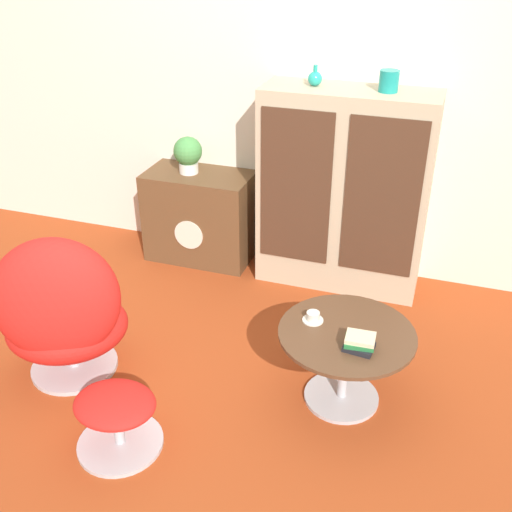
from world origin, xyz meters
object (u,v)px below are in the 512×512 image
at_px(potted_plant, 188,153).
at_px(book_stack, 360,343).
at_px(coffee_table, 345,352).
at_px(vase_inner_left, 389,81).
at_px(egg_chair, 62,315).
at_px(vase_leftmost, 315,78).
at_px(ottoman, 116,413).
at_px(teacup, 313,317).
at_px(sideboard, 344,191).
at_px(tv_console, 200,216).

xyz_separation_m(potted_plant, book_stack, (1.36, -1.22, -0.31)).
relative_size(coffee_table, vase_inner_left, 5.52).
relative_size(egg_chair, vase_leftmost, 7.10).
distance_m(ottoman, vase_leftmost, 2.09).
height_order(vase_leftmost, book_stack, vase_leftmost).
distance_m(ottoman, potted_plant, 1.86).
bearing_deg(ottoman, coffee_table, 34.92).
height_order(egg_chair, teacup, egg_chair).
bearing_deg(teacup, book_stack, -29.77).
bearing_deg(egg_chair, sideboard, 51.62).
relative_size(egg_chair, coffee_table, 1.29).
height_order(sideboard, potted_plant, sideboard).
relative_size(egg_chair, teacup, 8.24).
height_order(vase_leftmost, potted_plant, vase_leftmost).
relative_size(tv_console, book_stack, 5.06).
bearing_deg(sideboard, book_stack, -74.83).
distance_m(sideboard, tv_console, 1.02).
distance_m(sideboard, ottoman, 1.89).
height_order(tv_console, potted_plant, potted_plant).
distance_m(tv_console, ottoman, 1.77).
bearing_deg(potted_plant, tv_console, -0.41).
bearing_deg(tv_console, egg_chair, -95.48).
xyz_separation_m(potted_plant, teacup, (1.11, -1.08, -0.32)).
relative_size(sideboard, book_stack, 8.88).
bearing_deg(coffee_table, ottoman, -145.08).
height_order(tv_console, ottoman, tv_console).
bearing_deg(sideboard, egg_chair, -128.38).
bearing_deg(ottoman, egg_chair, 144.22).
xyz_separation_m(tv_console, potted_plant, (-0.06, 0.00, 0.44)).
bearing_deg(teacup, ottoman, -137.37).
height_order(sideboard, vase_leftmost, vase_leftmost).
bearing_deg(tv_console, book_stack, -43.21).
xyz_separation_m(vase_inner_left, teacup, (-0.12, -1.08, -0.88)).
distance_m(tv_console, egg_chair, 1.40).
bearing_deg(vase_leftmost, book_stack, -66.05).
xyz_separation_m(coffee_table, vase_inner_left, (-0.06, 1.12, 1.01)).
xyz_separation_m(coffee_table, book_stack, (0.07, -0.10, 0.15)).
distance_m(egg_chair, book_stack, 1.44).
xyz_separation_m(sideboard, ottoman, (-0.62, -1.73, -0.43)).
bearing_deg(sideboard, tv_console, -179.99).
relative_size(potted_plant, book_stack, 1.73).
relative_size(egg_chair, ottoman, 2.16).
distance_m(sideboard, book_stack, 1.27).
relative_size(tv_console, ottoman, 1.84).
relative_size(vase_inner_left, book_stack, 0.83).
xyz_separation_m(ottoman, potted_plant, (-0.41, 1.73, 0.56)).
bearing_deg(tv_console, teacup, -45.72).
distance_m(tv_console, coffee_table, 1.65).
xyz_separation_m(egg_chair, potted_plant, (0.07, 1.39, 0.37)).
distance_m(ottoman, coffee_table, 1.08).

